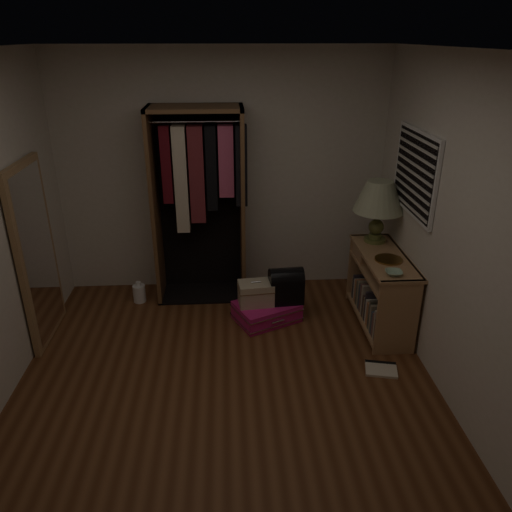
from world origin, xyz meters
The scene contains 13 objects.
ground centered at (0.00, 0.00, 0.00)m, with size 4.00×4.00×0.00m, color #542D18.
room_walls centered at (0.08, 0.04, 1.50)m, with size 3.52×4.02×2.60m.
console_bookshelf centered at (1.54, 1.04, 0.39)m, with size 0.42×1.12×0.75m.
open_wardrobe centered at (-0.22, 1.77, 1.22)m, with size 0.98×0.50×2.05m.
floor_mirror centered at (-1.70, 1.00, 0.85)m, with size 0.06×0.80×1.70m.
pink_suitcase centered at (0.42, 1.13, 0.09)m, with size 0.75×0.67×0.19m.
train_case centered at (0.31, 1.14, 0.31)m, with size 0.37×0.27×0.25m.
black_bag centered at (0.62, 1.17, 0.38)m, with size 0.36×0.25×0.37m.
table_lamp centered at (1.54, 1.36, 1.21)m, with size 0.58×0.58×0.63m.
brass_tray centered at (1.54, 0.89, 0.76)m, with size 0.26×0.26×0.01m.
ceramic_bowl centered at (1.49, 0.58, 0.77)m, with size 0.15×0.15×0.04m, color #96B599.
white_jug centered at (-0.94, 1.60, 0.10)m, with size 0.17×0.17×0.24m.
floor_book centered at (1.35, 0.24, 0.01)m, with size 0.31×0.27×0.03m.
Camera 1 is at (0.04, -3.27, 2.69)m, focal length 35.00 mm.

